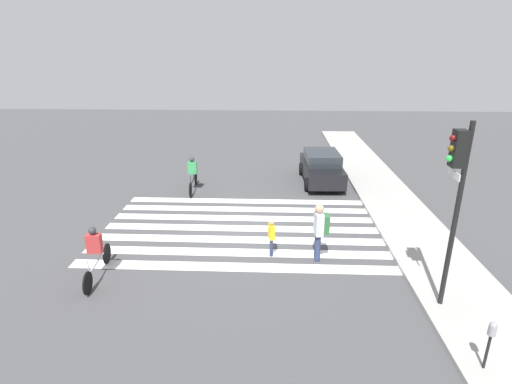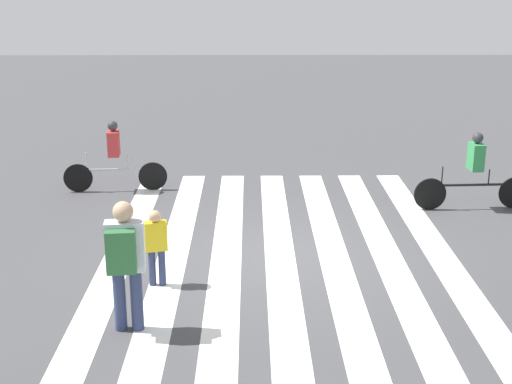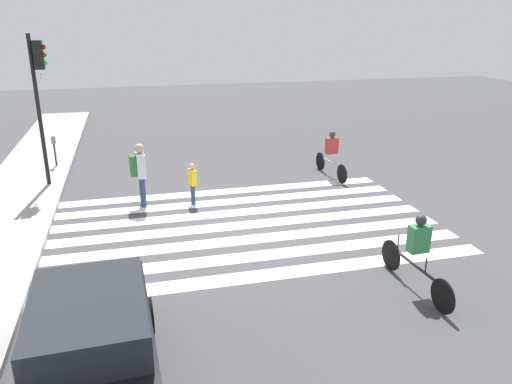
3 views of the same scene
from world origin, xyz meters
The scene contains 10 objects.
ground_plane centered at (0.00, 0.00, 0.00)m, with size 60.00×60.00×0.00m, color #444447.
sidewalk_curb centered at (0.00, 6.25, 0.07)m, with size 36.00×2.50×0.14m.
crosswalk_stripes centered at (0.00, 0.00, 0.00)m, with size 6.09×10.00×0.01m.
traffic_light centered at (4.56, 5.35, 3.35)m, with size 0.60×0.50×4.79m.
parking_meter centered at (6.76, 5.49, 0.93)m, with size 0.15×0.15×1.24m.
pedestrian_adult_yellow_jacket centered at (2.18, 2.63, 1.09)m, with size 0.53×0.45×1.86m.
pedestrian_adult_tall_backpack centered at (1.97, 1.15, 0.70)m, with size 0.37×0.23×1.24m.
cyclist_near_curb centered at (-4.07, -2.52, 0.87)m, with size 2.45×0.41×1.62m.
cyclist_far_lane centered at (3.51, -3.83, 0.86)m, with size 2.28×0.42×1.59m.
car_parked_dark_suv centered at (-5.54, 3.56, 0.78)m, with size 4.17×1.99×1.54m.
Camera 1 is at (13.37, 1.15, 6.25)m, focal length 28.00 mm.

